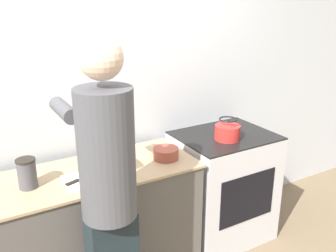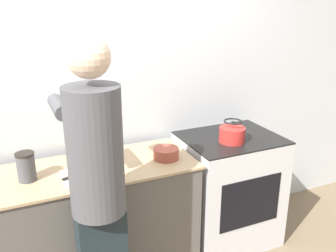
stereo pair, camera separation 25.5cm
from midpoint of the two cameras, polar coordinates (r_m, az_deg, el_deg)
name	(u,v)px [view 2 (the right image)]	position (r m, az deg, el deg)	size (l,w,h in m)	color
wall_back	(105,92)	(2.83, -7.00, 5.13)	(8.00, 0.05, 2.60)	silver
counter	(70,231)	(2.74, -12.00, -15.42)	(1.77, 0.59, 0.89)	#5B5651
oven	(228,189)	(3.20, 11.45, -9.48)	(0.76, 0.61, 0.93)	silver
person	(97,185)	(2.08, -7.28, -9.05)	(0.34, 0.58, 1.81)	#1D282D
cutting_board	(85,176)	(2.43, -9.63, -7.55)	(0.28, 0.24, 0.02)	silver
knife	(79,174)	(2.42, -10.53, -7.34)	(0.23, 0.10, 0.01)	silver
kettle	(232,133)	(2.89, 12.27, -1.08)	(0.20, 0.20, 0.17)	red
bowl_prep	(166,153)	(2.65, 2.47, -4.23)	(0.18, 0.18, 0.08)	#9E4738
canister_jar	(26,167)	(2.44, -18.05, -5.99)	(0.12, 0.12, 0.18)	#4C4C51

